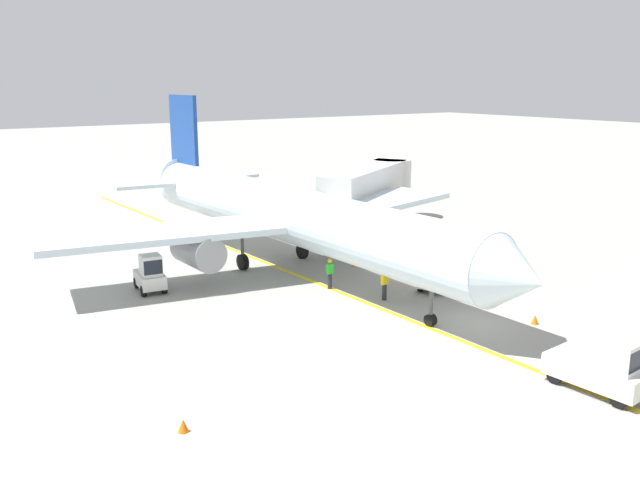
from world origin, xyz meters
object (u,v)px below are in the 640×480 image
object	(u,v)px
ground_crew_marshaller	(330,273)
ground_crew_wing_walker	(385,283)
belt_loader_forward_hold	(438,273)
baggage_tug_near_wing	(150,275)
safety_cone_nose_left	(183,425)
airliner	(286,214)
jet_bridge	(373,182)
safety_cone_wingtip_left	(354,263)
safety_cone_wingtip_right	(324,235)
pushback_tug	(605,366)
safety_cone_nose_right	(535,320)

from	to	relation	value
ground_crew_marshaller	ground_crew_wing_walker	size ratio (longest dim) A/B	1.00
belt_loader_forward_hold	baggage_tug_near_wing	bearing A→B (deg)	148.43
safety_cone_nose_left	ground_crew_marshaller	bearing A→B (deg)	37.44
belt_loader_forward_hold	airliner	bearing A→B (deg)	122.56
airliner	baggage_tug_near_wing	xyz separation A→B (m)	(-8.40, 0.40, -2.49)
ground_crew_wing_walker	jet_bridge	bearing A→B (deg)	53.16
jet_bridge	safety_cone_wingtip_left	bearing A→B (deg)	-134.39
jet_bridge	safety_cone_wingtip_left	world-z (taller)	jet_bridge
baggage_tug_near_wing	safety_cone_wingtip_right	xyz separation A→B (m)	(14.92, 4.96, -0.71)
pushback_tug	safety_cone_wingtip_right	size ratio (longest dim) A/B	8.48
baggage_tug_near_wing	ground_crew_wing_walker	bearing A→B (deg)	-41.23
pushback_tug	safety_cone_wingtip_right	world-z (taller)	pushback_tug
safety_cone_wingtip_right	jet_bridge	bearing A→B (deg)	9.26
pushback_tug	ground_crew_marshaller	world-z (taller)	pushback_tug
ground_crew_marshaller	safety_cone_wingtip_right	bearing A→B (deg)	56.51
belt_loader_forward_hold	ground_crew_wing_walker	distance (m)	3.93
safety_cone_wingtip_right	safety_cone_nose_left	bearing A→B (deg)	-134.46
ground_crew_marshaller	ground_crew_wing_walker	bearing A→B (deg)	-69.40
baggage_tug_near_wing	ground_crew_marshaller	size ratio (longest dim) A/B	1.50
pushback_tug	jet_bridge	bearing A→B (deg)	68.16
baggage_tug_near_wing	belt_loader_forward_hold	world-z (taller)	belt_loader_forward_hold
ground_crew_marshaller	pushback_tug	bearing A→B (deg)	-86.32
pushback_tug	ground_crew_wing_walker	xyz separation A→B (m)	(0.18, 12.71, -0.08)
safety_cone_nose_left	safety_cone_nose_right	distance (m)	17.64
baggage_tug_near_wing	belt_loader_forward_hold	size ratio (longest dim) A/B	0.52
baggage_tug_near_wing	safety_cone_nose_right	size ratio (longest dim) A/B	5.79
baggage_tug_near_wing	safety_cone_nose_right	world-z (taller)	baggage_tug_near_wing
baggage_tug_near_wing	safety_cone_nose_left	xyz separation A→B (m)	(-4.64, -14.98, -0.71)
pushback_tug	ground_crew_marshaller	bearing A→B (deg)	93.68
airliner	safety_cone_wingtip_left	bearing A→B (deg)	-26.51
safety_cone_wingtip_left	safety_cone_wingtip_right	xyz separation A→B (m)	(2.77, 7.23, 0.00)
airliner	safety_cone_wingtip_right	distance (m)	9.03
baggage_tug_near_wing	ground_crew_marshaller	bearing A→B (deg)	-31.63
airliner	jet_bridge	size ratio (longest dim) A/B	2.85
airliner	safety_cone_wingtip_right	size ratio (longest dim) A/B	80.20
airliner	safety_cone_nose_right	world-z (taller)	airliner
safety_cone_nose_left	safety_cone_wingtip_right	distance (m)	27.94
pushback_tug	safety_cone_wingtip_right	bearing A→B (deg)	77.77
pushback_tug	baggage_tug_near_wing	distance (m)	22.98
safety_cone_wingtip_right	safety_cone_nose_right	bearing A→B (deg)	-95.49
jet_bridge	belt_loader_forward_hold	world-z (taller)	jet_bridge
ground_crew_marshaller	safety_cone_wingtip_left	distance (m)	4.85
pushback_tug	safety_cone_nose_left	size ratio (longest dim) A/B	8.48
pushback_tug	safety_cone_nose_left	xyz separation A→B (m)	(-13.94, 6.03, -0.77)
ground_crew_marshaller	safety_cone_wingtip_left	xyz separation A→B (m)	(3.88, 2.83, -0.69)
safety_cone_nose_right	safety_cone_wingtip_left	size ratio (longest dim) A/B	1.00
baggage_tug_near_wing	safety_cone_nose_left	bearing A→B (deg)	-107.21
jet_bridge	safety_cone_nose_left	distance (m)	32.43
airliner	jet_bridge	bearing A→B (deg)	28.01
jet_bridge	safety_cone_wingtip_left	size ratio (longest dim) A/B	28.12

